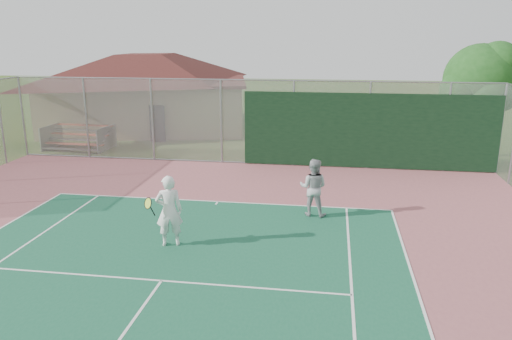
{
  "coord_description": "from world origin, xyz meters",
  "views": [
    {
      "loc": [
        3.57,
        -3.09,
        5.21
      ],
      "look_at": [
        1.42,
        10.83,
        1.42
      ],
      "focal_mm": 35.0,
      "sensor_mm": 36.0,
      "label": 1
    }
  ],
  "objects": [
    {
      "name": "clubhouse",
      "position": [
        -6.94,
        24.35,
        2.56
      ],
      "size": [
        13.02,
        9.99,
        5.05
      ],
      "rotation": [
        0.0,
        0.0,
        0.2
      ],
      "color": "tan",
      "rests_on": "ground"
    },
    {
      "name": "player_grey_back",
      "position": [
        3.09,
        11.1,
        0.86
      ],
      "size": [
        0.93,
        0.78,
        1.72
      ],
      "rotation": [
        0.0,
        0.0,
        2.98
      ],
      "color": "#9EA0A2",
      "rests_on": "ground"
    },
    {
      "name": "tree",
      "position": [
        9.83,
        19.68,
        3.31
      ],
      "size": [
        3.61,
        3.42,
        5.03
      ],
      "color": "#322212",
      "rests_on": "ground"
    },
    {
      "name": "back_fence",
      "position": [
        2.11,
        16.98,
        1.67
      ],
      "size": [
        20.08,
        0.11,
        3.53
      ],
      "color": "gray",
      "rests_on": "ground"
    },
    {
      "name": "bleachers",
      "position": [
        -8.32,
        18.59,
        0.58
      ],
      "size": [
        3.02,
        1.92,
        1.1
      ],
      "rotation": [
        0.0,
        0.0,
        -0.06
      ],
      "color": "#B54829",
      "rests_on": "ground"
    },
    {
      "name": "player_white_front",
      "position": [
        -0.43,
        8.31,
        0.93
      ],
      "size": [
        1.02,
        0.81,
        1.85
      ],
      "rotation": [
        0.0,
        0.0,
        3.46
      ],
      "color": "white",
      "rests_on": "ground"
    }
  ]
}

